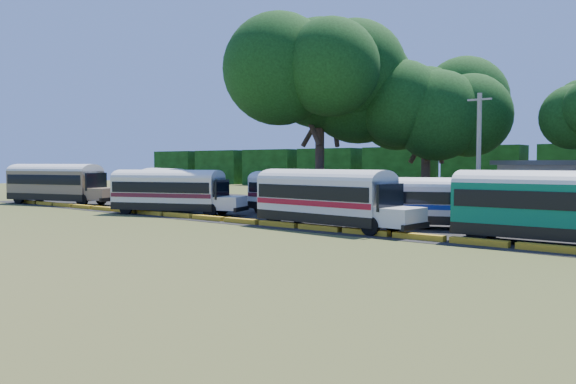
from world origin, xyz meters
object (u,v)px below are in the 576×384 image
Objects in this scene: bus_beige at (57,181)px; tree_west at (320,74)px; bus_white_red at (327,195)px; bus_teal at (558,203)px; bus_red at (164,185)px; bus_cream_west at (171,189)px.

bus_beige is 0.69× the size of tree_west.
tree_west is (-10.70, 14.30, 9.73)m from bus_white_red.
bus_teal is 0.64× the size of tree_west.
bus_red is 16.75m from tree_west.
bus_beige is at bearing -176.12° from bus_white_red.
bus_teal reaches higher than bus_white_red.
tree_west is at bearing 147.11° from bus_teal.
bus_red is at bearing 123.84° from bus_cream_west.
bus_cream_west is 13.91m from bus_white_red.
bus_beige reaches higher than bus_red.
bus_white_red reaches higher than bus_cream_west.
bus_white_red is (13.91, -0.02, 0.08)m from bus_cream_west.
bus_teal reaches higher than bus_cream_west.
tree_west is (19.39, 14.15, 9.56)m from bus_beige.
bus_beige is at bearing 158.11° from bus_cream_west.
bus_cream_west is at bearing -102.68° from tree_west.
tree_west is (3.21, 14.28, 9.81)m from bus_cream_west.
bus_beige is 1.09× the size of bus_white_red.
bus_beige is 42.26m from bus_teal.
tree_west is at bearing 20.77° from bus_beige.
bus_teal is 28.26m from tree_west.
bus_red is 0.97× the size of bus_teal.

